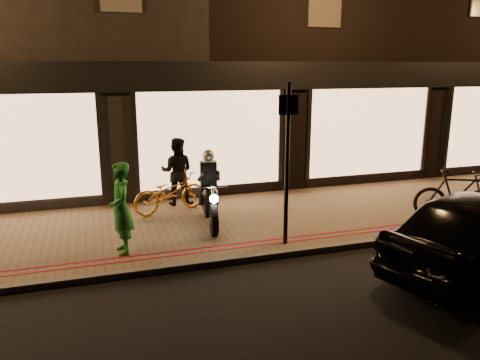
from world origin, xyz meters
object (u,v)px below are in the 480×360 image
at_px(motorcycle, 210,196).
at_px(person_green, 121,209).
at_px(bicycle_gold, 170,192).
at_px(sign_post, 287,156).

bearing_deg(motorcycle, person_green, -142.92).
distance_m(bicycle_gold, person_green, 2.50).
xyz_separation_m(sign_post, person_green, (-2.95, 0.45, -0.85)).
bearing_deg(motorcycle, sign_post, -46.33).
distance_m(motorcycle, bicycle_gold, 1.30).
relative_size(bicycle_gold, person_green, 1.07).
height_order(motorcycle, sign_post, sign_post).
height_order(motorcycle, person_green, person_green).
bearing_deg(bicycle_gold, sign_post, -163.13).
bearing_deg(motorcycle, bicycle_gold, 128.38).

